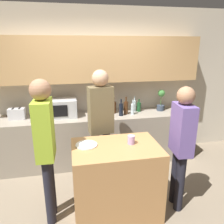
{
  "coord_description": "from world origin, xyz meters",
  "views": [
    {
      "loc": [
        -0.4,
        -2.22,
        2.05
      ],
      "look_at": [
        0.11,
        0.33,
        1.26
      ],
      "focal_mm": 35.0,
      "sensor_mm": 36.0,
      "label": 1
    }
  ],
  "objects_px": {
    "bottle_1": "(114,107)",
    "bottle_5": "(134,106)",
    "bottle_0": "(109,107)",
    "cup_0": "(131,140)",
    "toaster": "(17,114)",
    "microwave": "(61,108)",
    "bottle_3": "(126,108)",
    "person_right": "(181,140)",
    "potted_plant": "(161,100)",
    "person_left": "(101,119)",
    "bottle_6": "(139,107)",
    "plate_on_island": "(86,145)",
    "bottle_2": "(121,109)",
    "bottle_4": "(133,109)",
    "person_center": "(45,141)"
  },
  "relations": [
    {
      "from": "toaster",
      "to": "cup_0",
      "type": "bearing_deg",
      "value": -40.52
    },
    {
      "from": "bottle_6",
      "to": "cup_0",
      "type": "distance_m",
      "value": 1.47
    },
    {
      "from": "toaster",
      "to": "potted_plant",
      "type": "relative_size",
      "value": 0.66
    },
    {
      "from": "bottle_5",
      "to": "person_left",
      "type": "xyz_separation_m",
      "value": [
        -0.74,
        -0.8,
        0.06
      ]
    },
    {
      "from": "potted_plant",
      "to": "person_right",
      "type": "relative_size",
      "value": 0.25
    },
    {
      "from": "bottle_6",
      "to": "plate_on_island",
      "type": "bearing_deg",
      "value": -129.34
    },
    {
      "from": "bottle_0",
      "to": "bottle_3",
      "type": "distance_m",
      "value": 0.31
    },
    {
      "from": "bottle_0",
      "to": "bottle_2",
      "type": "xyz_separation_m",
      "value": [
        0.19,
        -0.18,
        -0.01
      ]
    },
    {
      "from": "bottle_2",
      "to": "person_left",
      "type": "bearing_deg",
      "value": -126.36
    },
    {
      "from": "microwave",
      "to": "person_center",
      "type": "bearing_deg",
      "value": -95.9
    },
    {
      "from": "potted_plant",
      "to": "person_right",
      "type": "height_order",
      "value": "person_right"
    },
    {
      "from": "bottle_1",
      "to": "cup_0",
      "type": "xyz_separation_m",
      "value": [
        -0.06,
        -1.35,
        -0.03
      ]
    },
    {
      "from": "toaster",
      "to": "plate_on_island",
      "type": "height_order",
      "value": "toaster"
    },
    {
      "from": "microwave",
      "to": "bottle_2",
      "type": "height_order",
      "value": "microwave"
    },
    {
      "from": "plate_on_island",
      "to": "bottle_4",
      "type": "bearing_deg",
      "value": 51.77
    },
    {
      "from": "potted_plant",
      "to": "bottle_5",
      "type": "relative_size",
      "value": 1.37
    },
    {
      "from": "bottle_4",
      "to": "plate_on_island",
      "type": "distance_m",
      "value": 1.47
    },
    {
      "from": "bottle_4",
      "to": "person_right",
      "type": "relative_size",
      "value": 0.17
    },
    {
      "from": "cup_0",
      "to": "person_right",
      "type": "xyz_separation_m",
      "value": [
        0.61,
        -0.1,
        -0.01
      ]
    },
    {
      "from": "bottle_1",
      "to": "bottle_4",
      "type": "relative_size",
      "value": 1.08
    },
    {
      "from": "bottle_5",
      "to": "person_right",
      "type": "distance_m",
      "value": 1.49
    },
    {
      "from": "toaster",
      "to": "potted_plant",
      "type": "height_order",
      "value": "potted_plant"
    },
    {
      "from": "bottle_4",
      "to": "person_right",
      "type": "height_order",
      "value": "person_right"
    },
    {
      "from": "bottle_1",
      "to": "bottle_5",
      "type": "relative_size",
      "value": 1.0
    },
    {
      "from": "plate_on_island",
      "to": "person_right",
      "type": "xyz_separation_m",
      "value": [
        1.15,
        -0.16,
        0.04
      ]
    },
    {
      "from": "bottle_0",
      "to": "cup_0",
      "type": "xyz_separation_m",
      "value": [
        0.03,
        -1.36,
        -0.04
      ]
    },
    {
      "from": "microwave",
      "to": "plate_on_island",
      "type": "distance_m",
      "value": 1.33
    },
    {
      "from": "bottle_0",
      "to": "bottle_1",
      "type": "bearing_deg",
      "value": -5.97
    },
    {
      "from": "plate_on_island",
      "to": "person_left",
      "type": "height_order",
      "value": "person_left"
    },
    {
      "from": "bottle_5",
      "to": "plate_on_island",
      "type": "height_order",
      "value": "bottle_5"
    },
    {
      "from": "bottle_1",
      "to": "person_right",
      "type": "xyz_separation_m",
      "value": [
        0.55,
        -1.45,
        -0.04
      ]
    },
    {
      "from": "bottle_0",
      "to": "person_right",
      "type": "xyz_separation_m",
      "value": [
        0.64,
        -1.46,
        -0.05
      ]
    },
    {
      "from": "bottle_3",
      "to": "person_left",
      "type": "bearing_deg",
      "value": -129.17
    },
    {
      "from": "person_center",
      "to": "person_right",
      "type": "height_order",
      "value": "person_center"
    },
    {
      "from": "cup_0",
      "to": "person_center",
      "type": "relative_size",
      "value": 0.06
    },
    {
      "from": "potted_plant",
      "to": "bottle_6",
      "type": "relative_size",
      "value": 1.71
    },
    {
      "from": "plate_on_island",
      "to": "person_right",
      "type": "height_order",
      "value": "person_right"
    },
    {
      "from": "microwave",
      "to": "bottle_4",
      "type": "height_order",
      "value": "microwave"
    },
    {
      "from": "bottle_6",
      "to": "bottle_5",
      "type": "bearing_deg",
      "value": 173.18
    },
    {
      "from": "bottle_0",
      "to": "cup_0",
      "type": "relative_size",
      "value": 3.03
    },
    {
      "from": "person_right",
      "to": "bottle_6",
      "type": "bearing_deg",
      "value": 7.58
    },
    {
      "from": "bottle_6",
      "to": "bottle_4",
      "type": "bearing_deg",
      "value": -136.57
    },
    {
      "from": "microwave",
      "to": "bottle_3",
      "type": "height_order",
      "value": "bottle_3"
    },
    {
      "from": "potted_plant",
      "to": "cup_0",
      "type": "xyz_separation_m",
      "value": [
        -0.96,
        -1.35,
        -0.12
      ]
    },
    {
      "from": "bottle_3",
      "to": "bottle_4",
      "type": "xyz_separation_m",
      "value": [
        0.11,
        -0.04,
        -0.02
      ]
    },
    {
      "from": "bottle_0",
      "to": "bottle_6",
      "type": "distance_m",
      "value": 0.57
    },
    {
      "from": "potted_plant",
      "to": "bottle_0",
      "type": "bearing_deg",
      "value": 179.23
    },
    {
      "from": "bottle_5",
      "to": "person_right",
      "type": "xyz_separation_m",
      "value": [
        0.16,
        -1.48,
        -0.04
      ]
    },
    {
      "from": "bottle_1",
      "to": "person_left",
      "type": "bearing_deg",
      "value": -114.3
    },
    {
      "from": "potted_plant",
      "to": "bottle_2",
      "type": "relative_size",
      "value": 1.33
    }
  ]
}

